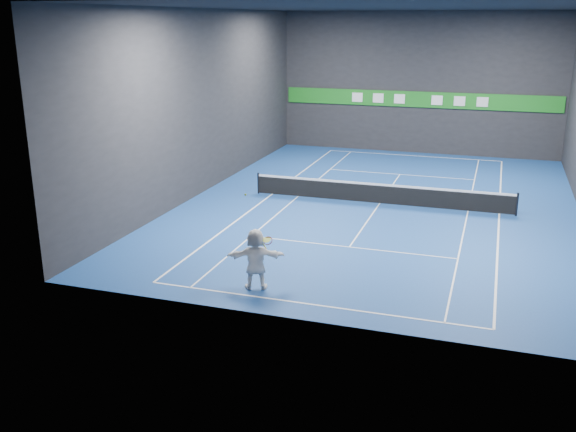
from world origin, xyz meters
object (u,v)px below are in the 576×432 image
(tennis_net, at_px, (380,193))
(tennis_racket, at_px, (267,241))
(player, at_px, (256,259))
(tennis_ball, at_px, (245,195))

(tennis_net, xyz_separation_m, tennis_racket, (-1.65, -11.19, 1.12))
(player, height_order, tennis_racket, player)
(tennis_ball, distance_m, tennis_net, 11.61)
(player, bearing_deg, tennis_ball, -44.27)
(tennis_net, relative_size, tennis_racket, 26.57)
(player, bearing_deg, tennis_net, -120.26)
(player, height_order, tennis_net, player)
(tennis_ball, height_order, tennis_net, tennis_ball)
(player, relative_size, tennis_ball, 29.60)
(player, xyz_separation_m, tennis_net, (2.03, 11.24, -0.48))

